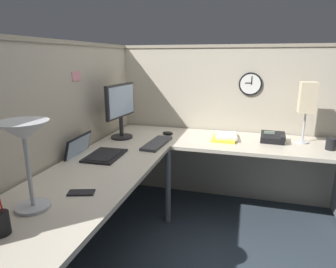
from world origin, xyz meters
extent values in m
plane|color=#2D3842|center=(0.00, 0.00, 0.00)|extent=(6.80, 6.80, 0.00)
cube|color=#B7AD99|center=(-0.36, 0.87, 0.78)|extent=(2.57, 0.10, 1.55)
cube|color=gray|center=(-0.36, 0.87, 1.56)|extent=(2.57, 0.12, 0.03)
cube|color=#B7AD99|center=(0.87, -0.27, 0.78)|extent=(0.10, 2.37, 1.55)
cube|color=gray|center=(0.87, -0.27, 1.56)|extent=(0.12, 2.37, 0.03)
cube|color=beige|center=(-0.38, 0.47, 0.71)|extent=(2.35, 0.66, 0.03)
cube|color=beige|center=(0.47, -0.60, 0.71)|extent=(0.66, 1.49, 0.03)
cylinder|color=slate|center=(0.16, 0.16, 0.35)|extent=(0.05, 0.05, 0.70)
cylinder|color=#232326|center=(0.27, 0.64, 0.74)|extent=(0.20, 0.20, 0.02)
cylinder|color=#232326|center=(0.27, 0.64, 0.84)|extent=(0.04, 0.04, 0.20)
cube|color=#232326|center=(0.27, 0.64, 1.08)|extent=(0.46, 0.07, 0.30)
cube|color=#99B2D1|center=(0.27, 0.62, 1.08)|extent=(0.42, 0.04, 0.26)
cube|color=black|center=(-0.25, 0.54, 0.74)|extent=(0.35, 0.25, 0.02)
cube|color=black|center=(-0.25, 0.54, 0.75)|extent=(0.30, 0.19, 0.00)
cube|color=black|center=(-0.25, 0.77, 0.77)|extent=(0.34, 0.08, 0.22)
cube|color=#99B2D1|center=(-0.25, 0.76, 0.77)|extent=(0.31, 0.06, 0.18)
cube|color=#38383D|center=(0.16, 0.26, 0.74)|extent=(0.44, 0.17, 0.02)
ellipsoid|color=black|center=(0.49, 0.26, 0.75)|extent=(0.06, 0.10, 0.03)
cylinder|color=#B7BABF|center=(-1.04, 0.53, 0.74)|extent=(0.17, 0.17, 0.02)
cylinder|color=#B7BABF|center=(-1.04, 0.53, 0.93)|extent=(0.02, 0.02, 0.38)
cone|color=#B7BABF|center=(-1.04, 0.53, 1.13)|extent=(0.24, 0.24, 0.09)
cylinder|color=black|center=(-1.26, 0.50, 0.78)|extent=(0.08, 0.08, 0.10)
cylinder|color=#B21E1E|center=(-1.25, 0.49, 0.84)|extent=(0.01, 0.02, 0.13)
cube|color=black|center=(-0.84, 0.38, 0.73)|extent=(0.11, 0.16, 0.01)
cube|color=black|center=(0.51, -0.71, 0.77)|extent=(0.20, 0.21, 0.10)
cube|color=#8CA58C|center=(0.51, -0.68, 0.80)|extent=(0.02, 0.09, 0.04)
cube|color=black|center=(0.51, -0.79, 0.79)|extent=(0.19, 0.05, 0.04)
cube|color=yellow|center=(0.49, -0.29, 0.74)|extent=(0.28, 0.22, 0.02)
cube|color=silver|center=(0.50, -0.30, 0.76)|extent=(0.28, 0.22, 0.02)
cylinder|color=#B7BABF|center=(0.56, -0.96, 0.74)|extent=(0.11, 0.11, 0.01)
cylinder|color=#B7BABF|center=(0.56, -0.96, 0.87)|extent=(0.02, 0.02, 0.27)
cube|color=beige|center=(0.56, -0.96, 1.13)|extent=(0.13, 0.13, 0.26)
cylinder|color=black|center=(0.40, -1.15, 0.78)|extent=(0.08, 0.08, 0.10)
cylinder|color=black|center=(0.82, -0.48, 1.21)|extent=(0.03, 0.22, 0.22)
cylinder|color=white|center=(0.80, -0.48, 1.21)|extent=(0.00, 0.19, 0.19)
cube|color=black|center=(0.80, -0.46, 1.22)|extent=(0.00, 0.06, 0.01)
cube|color=black|center=(0.80, -0.49, 1.24)|extent=(0.00, 0.01, 0.08)
cube|color=pink|center=(-0.12, 0.82, 1.32)|extent=(0.11, 0.00, 0.07)
camera|label=1|loc=(-2.11, -0.47, 1.46)|focal=30.82mm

